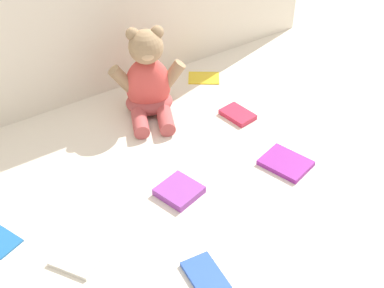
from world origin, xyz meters
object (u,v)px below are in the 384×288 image
object	(u,v)px
book_case_1	(205,276)
teddy_bear	(148,83)
book_case_4	(204,77)
book_case_5	(286,163)
book_case_2	(238,115)
book_case_0	(77,259)
book_case_3	(179,191)

from	to	relation	value
book_case_1	teddy_bear	bearing A→B (deg)	76.65
book_case_4	book_case_5	xyz separation A→B (m)	(-0.07, -0.47, 0.00)
book_case_2	book_case_5	bearing A→B (deg)	-104.31
book_case_5	book_case_1	bearing A→B (deg)	9.00
book_case_1	book_case_5	bearing A→B (deg)	31.17
book_case_1	book_case_2	size ratio (longest dim) A/B	1.11
teddy_bear	book_case_5	xyz separation A→B (m)	(0.17, -0.41, -0.09)
book_case_1	book_case_5	distance (m)	0.42
teddy_bear	book_case_0	size ratio (longest dim) A/B	2.69
book_case_1	book_case_5	size ratio (longest dim) A/B	0.88
teddy_bear	book_case_4	xyz separation A→B (m)	(0.24, 0.06, -0.10)
teddy_bear	book_case_1	xyz separation A→B (m)	(-0.21, -0.59, -0.10)
book_case_1	book_case_4	xyz separation A→B (m)	(0.45, 0.65, -0.00)
teddy_bear	book_case_1	world-z (taller)	teddy_bear
book_case_0	book_case_1	size ratio (longest dim) A/B	0.93
book_case_3	book_case_4	world-z (taller)	book_case_3
book_case_3	book_case_5	xyz separation A→B (m)	(0.29, -0.07, -0.00)
book_case_5	book_case_0	bearing A→B (deg)	-17.50
book_case_1	book_case_5	xyz separation A→B (m)	(0.38, 0.18, 0.00)
teddy_bear	book_case_3	size ratio (longest dim) A/B	2.84
teddy_bear	book_case_3	xyz separation A→B (m)	(-0.12, -0.35, -0.09)
book_case_3	book_case_4	bearing A→B (deg)	123.58
book_case_1	book_case_2	xyz separation A→B (m)	(0.41, 0.42, 0.00)
book_case_3	book_case_1	bearing A→B (deg)	-35.60
teddy_bear	book_case_5	bearing A→B (deg)	-43.39
book_case_2	book_case_3	xyz separation A→B (m)	(-0.32, -0.18, 0.00)
teddy_bear	book_case_5	world-z (taller)	teddy_bear
book_case_4	book_case_5	distance (m)	0.48
book_case_1	book_case_2	world-z (taller)	book_case_2
book_case_3	book_case_5	bearing A→B (deg)	62.23
book_case_3	book_case_0	bearing A→B (deg)	-95.58
book_case_3	book_case_5	distance (m)	0.30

